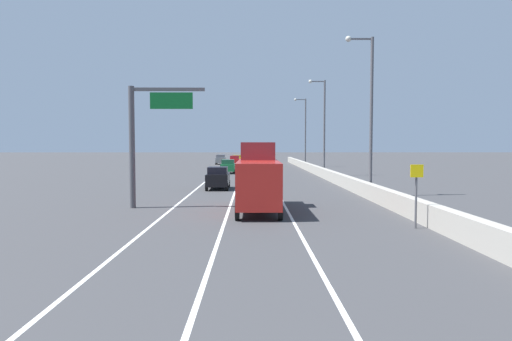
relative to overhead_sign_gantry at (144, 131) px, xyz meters
name	(u,v)px	position (x,y,z in m)	size (l,w,h in m)	color
ground_plane	(256,171)	(7.26, 38.41, -4.73)	(320.00, 320.00, 0.00)	#38383A
lane_stripe_left	(213,175)	(1.76, 29.41, -4.73)	(0.16, 130.00, 0.00)	silver
lane_stripe_center	(241,175)	(5.26, 29.41, -4.73)	(0.16, 130.00, 0.00)	silver
lane_stripe_right	(268,175)	(8.76, 29.41, -4.73)	(0.16, 130.00, 0.00)	silver
jersey_barrier_right	(343,180)	(15.21, 14.41, -4.18)	(0.60, 120.00, 1.10)	#9E998E
overhead_sign_gantry	(144,131)	(0.00, 0.00, 0.00)	(4.68, 0.36, 7.50)	#47474C
speed_advisory_sign	(416,191)	(14.31, -7.05, -2.96)	(0.60, 0.11, 3.00)	#4C4C51
lamp_post_right_second	(368,107)	(15.44, 6.19, 2.05)	(2.14, 0.44, 12.01)	#4C4C51
lamp_post_right_third	(323,122)	(15.59, 29.01, 2.05)	(2.14, 0.44, 12.01)	#4C4C51
lamp_post_right_fourth	(304,128)	(15.94, 51.83, 2.05)	(2.14, 0.44, 12.01)	#4C4C51
car_yellow_0	(237,160)	(3.86, 59.38, -3.77)	(1.96, 4.44, 1.93)	gold
car_red_1	(235,161)	(3.71, 51.74, -3.74)	(1.80, 4.33, 1.98)	red
car_black_2	(218,178)	(3.69, 11.76, -3.74)	(1.97, 4.18, 1.98)	black
car_green_3	(228,166)	(3.47, 33.58, -3.78)	(1.95, 4.25, 1.89)	#196033
car_gray_4	(221,159)	(0.56, 62.04, -3.76)	(2.02, 4.69, 1.94)	slate
car_silver_5	(252,158)	(6.90, 67.58, -3.73)	(1.99, 4.28, 2.00)	#B7B7BC
box_truck	(258,179)	(7.02, -1.16, -2.88)	(2.50, 8.19, 4.06)	#A51E19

